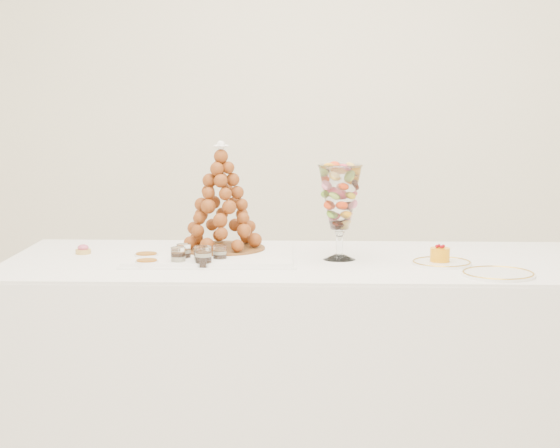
# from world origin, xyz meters

# --- Properties ---
(buffet_table) EXTENTS (2.24, 1.02, 0.83)m
(buffet_table) POSITION_xyz_m (0.06, 0.33, 0.41)
(buffet_table) COLOR white
(buffet_table) RESTS_ON ground
(lace_tray) EXTENTS (0.65, 0.51, 0.02)m
(lace_tray) POSITION_xyz_m (-0.27, 0.33, 0.84)
(lace_tray) COLOR white
(lace_tray) RESTS_ON buffet_table
(macaron_vase) EXTENTS (0.16, 0.16, 0.35)m
(macaron_vase) POSITION_xyz_m (0.21, 0.35, 1.06)
(macaron_vase) COLOR white
(macaron_vase) RESTS_ON buffet_table
(cake_plate) EXTENTS (0.21, 0.21, 0.01)m
(cake_plate) POSITION_xyz_m (0.58, 0.28, 0.83)
(cake_plate) COLOR white
(cake_plate) RESTS_ON buffet_table
(spare_plate) EXTENTS (0.25, 0.25, 0.01)m
(spare_plate) POSITION_xyz_m (0.76, 0.09, 0.84)
(spare_plate) COLOR white
(spare_plate) RESTS_ON buffet_table
(pink_tart) EXTENTS (0.06, 0.06, 0.04)m
(pink_tart) POSITION_xyz_m (-0.78, 0.36, 0.85)
(pink_tart) COLOR tan
(pink_tart) RESTS_ON buffet_table
(verrine_a) EXTENTS (0.05, 0.05, 0.07)m
(verrine_a) POSITION_xyz_m (-0.35, 0.21, 0.86)
(verrine_a) COLOR white
(verrine_a) RESTS_ON buffet_table
(verrine_b) EXTENTS (0.07, 0.07, 0.07)m
(verrine_b) POSITION_xyz_m (-0.28, 0.17, 0.87)
(verrine_b) COLOR white
(verrine_b) RESTS_ON buffet_table
(verrine_c) EXTENTS (0.06, 0.06, 0.07)m
(verrine_c) POSITION_xyz_m (-0.22, 0.21, 0.86)
(verrine_c) COLOR white
(verrine_c) RESTS_ON buffet_table
(verrine_d) EXTENTS (0.07, 0.07, 0.07)m
(verrine_d) POSITION_xyz_m (-0.36, 0.14, 0.87)
(verrine_d) COLOR white
(verrine_d) RESTS_ON buffet_table
(verrine_e) EXTENTS (0.07, 0.07, 0.08)m
(verrine_e) POSITION_xyz_m (-0.26, 0.12, 0.87)
(verrine_e) COLOR white
(verrine_e) RESTS_ON buffet_table
(ramekin_back) EXTENTS (0.09, 0.09, 0.03)m
(ramekin_back) POSITION_xyz_m (-0.50, 0.23, 0.84)
(ramekin_back) COLOR white
(ramekin_back) RESTS_ON buffet_table
(ramekin_front) EXTENTS (0.08, 0.08, 0.03)m
(ramekin_front) POSITION_xyz_m (-0.46, 0.11, 0.84)
(ramekin_front) COLOR white
(ramekin_front) RESTS_ON buffet_table
(croquembouche) EXTENTS (0.33, 0.33, 0.41)m
(croquembouche) POSITION_xyz_m (-0.24, 0.41, 1.05)
(croquembouche) COLOR brown
(croquembouche) RESTS_ON lace_tray
(mousse_cake) EXTENTS (0.07, 0.07, 0.06)m
(mousse_cake) POSITION_xyz_m (0.58, 0.28, 0.87)
(mousse_cake) COLOR orange
(mousse_cake) RESTS_ON cake_plate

